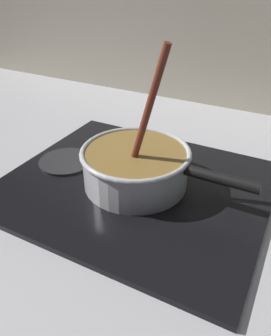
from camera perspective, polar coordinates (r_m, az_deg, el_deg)
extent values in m
cube|color=#B7B7BC|center=(0.61, -6.82, -16.15)|extent=(2.40, 1.60, 0.04)
cube|color=#B2A893|center=(1.15, 16.45, 23.02)|extent=(2.40, 0.02, 0.55)
cube|color=black|center=(0.74, 0.00, -2.98)|extent=(0.56, 0.48, 0.01)
torus|color=#592D0C|center=(0.73, 0.00, -2.34)|extent=(0.17, 0.17, 0.01)
cylinder|color=#262628|center=(0.83, -11.84, 1.14)|extent=(0.13, 0.13, 0.01)
cylinder|color=silver|center=(0.71, 0.00, 0.00)|extent=(0.22, 0.22, 0.08)
cylinder|color=olive|center=(0.71, 0.00, 0.27)|extent=(0.21, 0.21, 0.07)
torus|color=silver|center=(0.69, 0.00, 2.75)|extent=(0.23, 0.23, 0.01)
cylinder|color=black|center=(0.65, 14.49, -1.83)|extent=(0.14, 0.02, 0.02)
cylinder|color=beige|center=(0.70, 0.44, 2.14)|extent=(0.03, 0.03, 0.01)
cylinder|color=beige|center=(0.68, 5.78, 1.10)|extent=(0.03, 0.03, 0.01)
cylinder|color=#E5CC7A|center=(0.67, -2.61, 0.55)|extent=(0.03, 0.03, 0.01)
cylinder|color=#EDD88C|center=(0.68, 1.96, 0.89)|extent=(0.03, 0.03, 0.01)
cylinder|color=maroon|center=(0.62, 2.27, 9.90)|extent=(0.08, 0.02, 0.24)
cube|color=brown|center=(0.69, -0.42, 0.97)|extent=(0.05, 0.03, 0.01)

